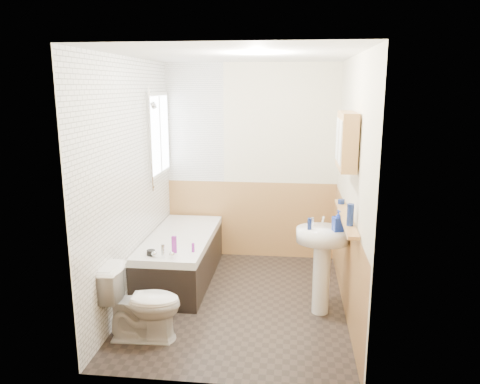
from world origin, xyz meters
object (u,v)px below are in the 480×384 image
(pine_shelf, at_px, (346,217))
(bathtub, at_px, (181,256))
(toilet, at_px, (143,303))
(medicine_cabinet, at_px, (347,141))
(sink, at_px, (322,253))

(pine_shelf, bearing_deg, bathtub, 158.54)
(toilet, bearing_deg, bathtub, -4.05)
(toilet, xyz_separation_m, pine_shelf, (1.80, 0.63, 0.68))
(bathtub, bearing_deg, toilet, -91.30)
(toilet, distance_m, medicine_cabinet, 2.34)
(bathtub, xyz_separation_m, sink, (1.57, -0.65, 0.34))
(bathtub, height_order, toilet, bathtub)
(bathtub, distance_m, medicine_cabinet, 2.37)
(bathtub, distance_m, toilet, 1.32)
(medicine_cabinet, bearing_deg, sink, 160.43)
(toilet, height_order, pine_shelf, pine_shelf)
(toilet, bearing_deg, medicine_cabinet, -73.62)
(bathtub, distance_m, sink, 1.73)
(medicine_cabinet, bearing_deg, toilet, -160.87)
(toilet, height_order, sink, sink)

